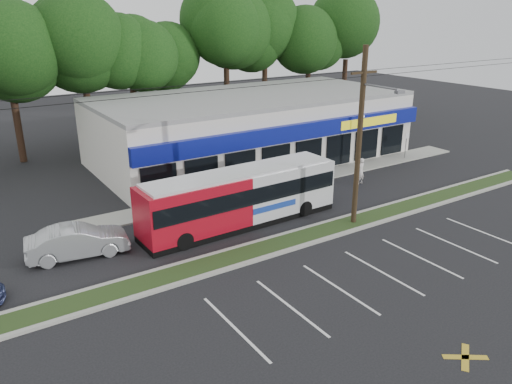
{
  "coord_description": "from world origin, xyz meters",
  "views": [
    {
      "loc": [
        -16.27,
        -18.24,
        11.6
      ],
      "look_at": [
        -1.15,
        5.0,
        1.55
      ],
      "focal_mm": 35.0,
      "sensor_mm": 36.0,
      "label": 1
    }
  ],
  "objects": [
    {
      "name": "car_silver",
      "position": [
        -11.46,
        5.5,
        0.81
      ],
      "size": [
        5.12,
        2.44,
        1.62
      ],
      "primitive_type": "imported",
      "rotation": [
        0.0,
        0.0,
        1.42
      ],
      "color": "#9DA0A4",
      "rests_on": "ground"
    },
    {
      "name": "sign_post",
      "position": [
        16.0,
        8.57,
        1.56
      ],
      "size": [
        0.45,
        0.1,
        2.23
      ],
      "color": "#59595E",
      "rests_on": "ground"
    },
    {
      "name": "strip_mall",
      "position": [
        5.5,
        15.91,
        2.65
      ],
      "size": [
        25.0,
        12.55,
        5.3
      ],
      "color": "silver",
      "rests_on": "ground"
    },
    {
      "name": "pedestrian_b",
      "position": [
        5.65,
        8.5,
        0.8
      ],
      "size": [
        0.89,
        0.76,
        1.6
      ],
      "primitive_type": "imported",
      "rotation": [
        0.0,
        0.0,
        2.93
      ],
      "color": "silver",
      "rests_on": "ground"
    },
    {
      "name": "metrobus",
      "position": [
        -2.5,
        4.5,
        1.71
      ],
      "size": [
        12.09,
        2.85,
        3.23
      ],
      "rotation": [
        0.0,
        0.0,
        0.03
      ],
      "color": "#A70C1C",
      "rests_on": "ground"
    },
    {
      "name": "sidewalk",
      "position": [
        5.0,
        9.0,
        0.05
      ],
      "size": [
        32.0,
        2.2,
        0.1
      ],
      "primitive_type": "cube",
      "color": "#9E9E93",
      "rests_on": "ground"
    },
    {
      "name": "grass_strip",
      "position": [
        0.0,
        1.0,
        0.06
      ],
      "size": [
        40.0,
        1.6,
        0.12
      ],
      "primitive_type": "cube",
      "color": "#293B18",
      "rests_on": "ground"
    },
    {
      "name": "tree_line",
      "position": [
        4.0,
        26.0,
        8.42
      ],
      "size": [
        46.76,
        6.76,
        11.83
      ],
      "color": "black",
      "rests_on": "ground"
    },
    {
      "name": "ground",
      "position": [
        0.0,
        0.0,
        0.0
      ],
      "size": [
        120.0,
        120.0,
        0.0
      ],
      "primitive_type": "plane",
      "color": "black",
      "rests_on": "ground"
    },
    {
      "name": "pedestrian_a",
      "position": [
        8.36,
        6.0,
        0.95
      ],
      "size": [
        0.74,
        0.53,
        1.89
      ],
      "primitive_type": "imported",
      "rotation": [
        0.0,
        0.0,
        3.26
      ],
      "color": "silver",
      "rests_on": "ground"
    },
    {
      "name": "lamp_post",
      "position": [
        11.0,
        8.8,
        2.67
      ],
      "size": [
        0.3,
        0.3,
        4.25
      ],
      "color": "black",
      "rests_on": "ground"
    },
    {
      "name": "curb_north",
      "position": [
        0.0,
        1.85,
        0.07
      ],
      "size": [
        40.0,
        0.25,
        0.14
      ],
      "primitive_type": "cube",
      "color": "#9E9E93",
      "rests_on": "ground"
    },
    {
      "name": "car_dark",
      "position": [
        5.49,
        8.5,
        0.67
      ],
      "size": [
        4.03,
        1.8,
        1.35
      ],
      "primitive_type": "imported",
      "rotation": [
        0.0,
        0.0,
        1.52
      ],
      "color": "black",
      "rests_on": "ground"
    },
    {
      "name": "curb_south",
      "position": [
        0.0,
        0.15,
        0.07
      ],
      "size": [
        40.0,
        0.25,
        0.14
      ],
      "primitive_type": "cube",
      "color": "#9E9E93",
      "rests_on": "ground"
    },
    {
      "name": "utility_pole",
      "position": [
        2.83,
        0.93,
        5.41
      ],
      "size": [
        50.0,
        2.77,
        10.0
      ],
      "color": "black",
      "rests_on": "ground"
    }
  ]
}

